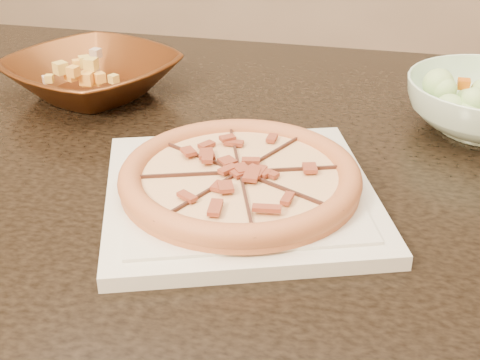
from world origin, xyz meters
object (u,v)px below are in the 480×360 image
at_px(dining_table, 199,199).
at_px(plate, 240,194).
at_px(bronze_bowl, 93,76).
at_px(pizza, 240,177).

relative_size(dining_table, plate, 3.68).
bearing_deg(plate, bronze_bowl, 138.32).
bearing_deg(pizza, dining_table, 123.91).
xyz_separation_m(plate, bronze_bowl, (-0.32, 0.28, 0.02)).
xyz_separation_m(dining_table, pizza, (0.10, -0.15, 0.13)).
relative_size(dining_table, bronze_bowl, 5.77).
height_order(plate, pizza, pizza).
bearing_deg(dining_table, bronze_bowl, 147.99).
relative_size(plate, bronze_bowl, 1.57).
distance_m(plate, pizza, 0.02).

